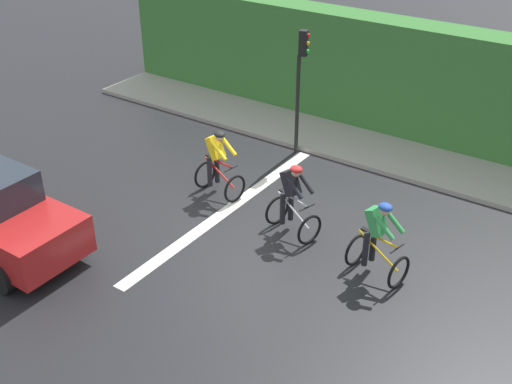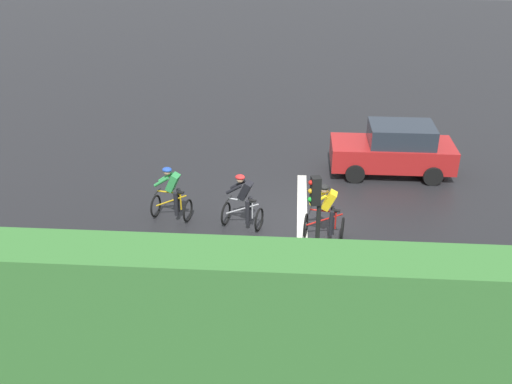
{
  "view_description": "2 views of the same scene",
  "coord_description": "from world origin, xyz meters",
  "px_view_note": "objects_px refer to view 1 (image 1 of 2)",
  "views": [
    {
      "loc": [
        9.89,
        7.3,
        7.69
      ],
      "look_at": [
        0.06,
        0.54,
        0.77
      ],
      "focal_mm": 44.58,
      "sensor_mm": 36.0,
      "label": 1
    },
    {
      "loc": [
        -14.5,
        0.06,
        8.72
      ],
      "look_at": [
        -0.04,
        1.05,
        1.15
      ],
      "focal_mm": 40.94,
      "sensor_mm": 36.0,
      "label": 2
    }
  ],
  "objects_px": {
    "cyclist_mid": "(218,164)",
    "traffic_light_near_crossing": "(301,74)",
    "cyclist_second": "(292,201)",
    "cyclist_lead": "(377,241)"
  },
  "relations": [
    {
      "from": "cyclist_lead",
      "to": "cyclist_second",
      "type": "xyz_separation_m",
      "value": [
        -0.35,
        -2.12,
        0.0
      ]
    },
    {
      "from": "cyclist_lead",
      "to": "traffic_light_near_crossing",
      "type": "xyz_separation_m",
      "value": [
        -3.76,
        -4.02,
        1.43
      ]
    },
    {
      "from": "cyclist_lead",
      "to": "traffic_light_near_crossing",
      "type": "distance_m",
      "value": 5.68
    },
    {
      "from": "cyclist_mid",
      "to": "traffic_light_near_crossing",
      "type": "relative_size",
      "value": 0.5
    },
    {
      "from": "cyclist_second",
      "to": "traffic_light_near_crossing",
      "type": "xyz_separation_m",
      "value": [
        -3.41,
        -1.9,
        1.43
      ]
    },
    {
      "from": "cyclist_lead",
      "to": "cyclist_mid",
      "type": "bearing_deg",
      "value": -100.09
    },
    {
      "from": "cyclist_mid",
      "to": "cyclist_second",
      "type": "bearing_deg",
      "value": 79.15
    },
    {
      "from": "cyclist_lead",
      "to": "traffic_light_near_crossing",
      "type": "relative_size",
      "value": 0.5
    },
    {
      "from": "cyclist_mid",
      "to": "traffic_light_near_crossing",
      "type": "bearing_deg",
      "value": 171.84
    },
    {
      "from": "cyclist_second",
      "to": "cyclist_mid",
      "type": "distance_m",
      "value": 2.36
    }
  ]
}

